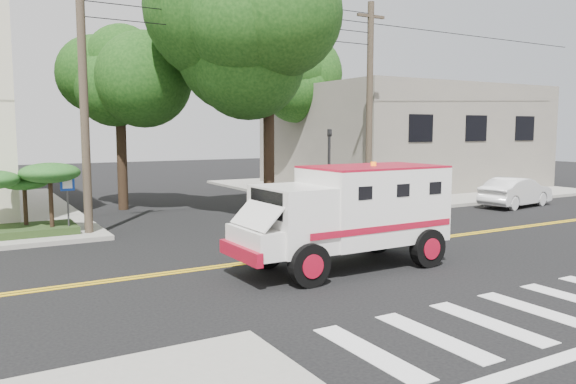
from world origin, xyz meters
TOP-DOWN VIEW (x-y plane):
  - ground at (0.00, 0.00)m, footprint 100.00×100.00m
  - sidewalk_ne at (13.50, 13.50)m, footprint 17.00×17.00m
  - building_right at (15.00, 14.00)m, footprint 14.00×12.00m
  - utility_pole_left at (-5.60, 6.00)m, footprint 0.28×0.28m
  - utility_pole_right at (6.30, 6.20)m, footprint 0.28×0.28m
  - tree_main at (1.94, 6.21)m, footprint 6.08×5.70m
  - tree_left at (-2.68, 11.79)m, footprint 4.48×4.20m
  - tree_right at (8.84, 15.77)m, footprint 4.80×4.50m
  - traffic_signal at (3.80, 5.60)m, footprint 0.15×0.18m
  - accessibility_sign at (-6.20, 6.17)m, footprint 0.45×0.10m
  - palm_planter at (-7.44, 6.62)m, footprint 3.52×2.63m
  - armored_truck at (-0.51, -1.73)m, footprint 5.81×2.42m
  - parked_sedan at (13.08, 3.80)m, footprint 4.33×2.06m
  - pedestrian_a at (8.62, 5.50)m, footprint 0.65×0.49m
  - pedestrian_b at (7.41, 6.75)m, footprint 1.06×0.93m

SIDE VIEW (x-z plane):
  - ground at x=0.00m, z-range 0.00..0.00m
  - sidewalk_ne at x=13.50m, z-range 0.00..0.15m
  - parked_sedan at x=13.08m, z-range 0.00..1.37m
  - pedestrian_a at x=8.62m, z-range 0.15..1.74m
  - pedestrian_b at x=7.41m, z-range 0.15..2.00m
  - accessibility_sign at x=-6.20m, z-range 0.35..2.38m
  - armored_truck at x=-0.51m, z-range 0.18..2.81m
  - palm_planter at x=-7.44m, z-range 0.47..2.82m
  - traffic_signal at x=3.80m, z-range 0.43..4.03m
  - building_right at x=15.00m, z-range 0.15..6.15m
  - utility_pole_left at x=-5.60m, z-range 0.00..9.00m
  - utility_pole_right at x=6.30m, z-range 0.00..9.00m
  - tree_left at x=-2.68m, z-range 1.88..9.58m
  - tree_right at x=8.84m, z-range 1.99..10.19m
  - tree_main at x=1.94m, z-range 2.27..12.12m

